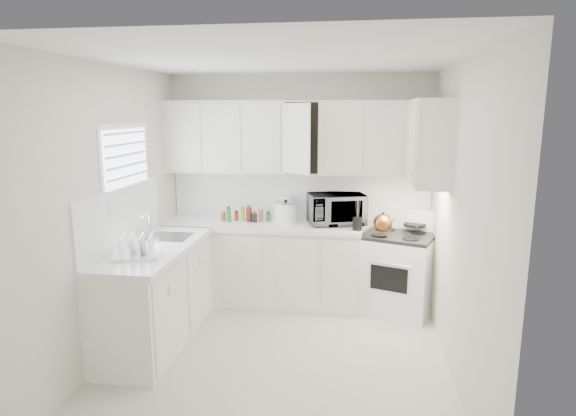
% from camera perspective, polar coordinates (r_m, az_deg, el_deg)
% --- Properties ---
extents(floor, '(3.20, 3.20, 0.00)m').
position_cam_1_polar(floor, '(4.60, -1.33, -17.23)').
color(floor, beige).
rests_on(floor, ground).
extents(ceiling, '(3.20, 3.20, 0.00)m').
position_cam_1_polar(ceiling, '(4.06, -1.50, 17.01)').
color(ceiling, white).
rests_on(ceiling, ground).
extents(wall_back, '(3.00, 0.00, 3.00)m').
position_cam_1_polar(wall_back, '(5.69, 1.32, 2.26)').
color(wall_back, beige).
rests_on(wall_back, ground).
extents(wall_front, '(3.00, 0.00, 3.00)m').
position_cam_1_polar(wall_front, '(2.63, -7.37, -8.72)').
color(wall_front, beige).
rests_on(wall_front, ground).
extents(wall_left, '(0.00, 3.20, 3.20)m').
position_cam_1_polar(wall_left, '(4.63, -20.04, -0.55)').
color(wall_left, beige).
rests_on(wall_left, ground).
extents(wall_right, '(0.00, 3.20, 3.20)m').
position_cam_1_polar(wall_right, '(4.16, 19.42, -1.80)').
color(wall_right, beige).
rests_on(wall_right, ground).
extents(window_blinds, '(0.06, 0.96, 1.06)m').
position_cam_1_polar(window_blinds, '(4.88, -18.10, 3.15)').
color(window_blinds, white).
rests_on(window_blinds, wall_left).
extents(lower_cabinets_back, '(2.22, 0.60, 0.90)m').
position_cam_1_polar(lower_cabinets_back, '(5.66, -3.04, -6.65)').
color(lower_cabinets_back, beige).
rests_on(lower_cabinets_back, floor).
extents(lower_cabinets_left, '(0.60, 1.60, 0.90)m').
position_cam_1_polar(lower_cabinets_left, '(4.91, -15.11, -9.94)').
color(lower_cabinets_left, beige).
rests_on(lower_cabinets_left, floor).
extents(countertop_back, '(2.24, 0.64, 0.05)m').
position_cam_1_polar(countertop_back, '(5.53, -3.12, -2.00)').
color(countertop_back, silver).
rests_on(countertop_back, lower_cabinets_back).
extents(countertop_left, '(0.64, 1.62, 0.05)m').
position_cam_1_polar(countertop_left, '(4.75, -15.29, -4.61)').
color(countertop_left, silver).
rests_on(countertop_left, lower_cabinets_left).
extents(backsplash_back, '(2.98, 0.02, 0.55)m').
position_cam_1_polar(backsplash_back, '(5.69, 1.30, 1.50)').
color(backsplash_back, silver).
rests_on(backsplash_back, wall_back).
extents(backsplash_left, '(0.02, 1.60, 0.55)m').
position_cam_1_polar(backsplash_left, '(4.81, -18.76, -0.95)').
color(backsplash_left, silver).
rests_on(backsplash_left, wall_left).
extents(upper_cabinets_back, '(3.00, 0.33, 0.80)m').
position_cam_1_polar(upper_cabinets_back, '(5.50, 1.11, 4.05)').
color(upper_cabinets_back, beige).
rests_on(upper_cabinets_back, wall_back).
extents(upper_cabinets_right, '(0.33, 0.90, 0.80)m').
position_cam_1_polar(upper_cabinets_right, '(4.89, 15.89, 2.70)').
color(upper_cabinets_right, beige).
rests_on(upper_cabinets_right, wall_right).
extents(sink, '(0.42, 0.38, 0.30)m').
position_cam_1_polar(sink, '(5.03, -13.80, -1.96)').
color(sink, gray).
rests_on(sink, countertop_left).
extents(stove, '(0.89, 0.81, 1.13)m').
position_cam_1_polar(stove, '(5.51, 12.60, -6.21)').
color(stove, white).
rests_on(stove, floor).
extents(tea_kettle, '(0.27, 0.23, 0.23)m').
position_cam_1_polar(tea_kettle, '(5.22, 10.98, -1.55)').
color(tea_kettle, '#995429').
rests_on(tea_kettle, stove).
extents(frying_pan, '(0.26, 0.42, 0.04)m').
position_cam_1_polar(frying_pan, '(5.58, 14.51, -1.82)').
color(frying_pan, black).
rests_on(frying_pan, stove).
extents(microwave, '(0.68, 0.50, 0.41)m').
position_cam_1_polar(microwave, '(5.46, 5.66, 0.27)').
color(microwave, gray).
rests_on(microwave, countertop_back).
extents(rice_cooker, '(0.32, 0.32, 0.26)m').
position_cam_1_polar(rice_cooker, '(5.52, -0.27, -0.35)').
color(rice_cooker, white).
rests_on(rice_cooker, countertop_back).
extents(paper_towel, '(0.12, 0.12, 0.27)m').
position_cam_1_polar(paper_towel, '(5.64, -0.05, -0.05)').
color(paper_towel, white).
rests_on(paper_towel, countertop_back).
extents(utensil_crock, '(0.12, 0.12, 0.33)m').
position_cam_1_polar(utensil_crock, '(5.20, 8.09, -0.81)').
color(utensil_crock, black).
rests_on(utensil_crock, countertop_back).
extents(dish_rack, '(0.47, 0.40, 0.22)m').
position_cam_1_polar(dish_rack, '(4.42, -17.31, -4.13)').
color(dish_rack, white).
rests_on(dish_rack, countertop_left).
extents(spice_left_0, '(0.06, 0.06, 0.13)m').
position_cam_1_polar(spice_left_0, '(5.74, -7.38, -0.66)').
color(spice_left_0, '#9E4C2B').
rests_on(spice_left_0, countertop_back).
extents(spice_left_1, '(0.06, 0.06, 0.13)m').
position_cam_1_polar(spice_left_1, '(5.63, -6.89, -0.87)').
color(spice_left_1, '#2B7426').
rests_on(spice_left_1, countertop_back).
extents(spice_left_2, '(0.06, 0.06, 0.13)m').
position_cam_1_polar(spice_left_2, '(5.70, -5.92, -0.70)').
color(spice_left_2, '#AB2D16').
rests_on(spice_left_2, countertop_back).
extents(spice_left_3, '(0.06, 0.06, 0.13)m').
position_cam_1_polar(spice_left_3, '(5.60, -5.40, -0.92)').
color(spice_left_3, gold).
rests_on(spice_left_3, countertop_back).
extents(spice_left_4, '(0.06, 0.06, 0.13)m').
position_cam_1_polar(spice_left_4, '(5.66, -4.45, -0.75)').
color(spice_left_4, '#5D221A').
rests_on(spice_left_4, countertop_back).
extents(spice_left_5, '(0.06, 0.06, 0.13)m').
position_cam_1_polar(spice_left_5, '(5.56, -3.90, -0.97)').
color(spice_left_5, black).
rests_on(spice_left_5, countertop_back).
extents(spice_left_6, '(0.06, 0.06, 0.13)m').
position_cam_1_polar(spice_left_6, '(5.63, -2.96, -0.80)').
color(spice_left_6, '#9E4C2B').
rests_on(spice_left_6, countertop_back).
extents(spice_left_7, '(0.06, 0.06, 0.13)m').
position_cam_1_polar(spice_left_7, '(5.53, -2.38, -1.02)').
color(spice_left_7, '#2B7426').
rests_on(spice_left_7, countertop_back).
extents(sauce_right_0, '(0.06, 0.06, 0.19)m').
position_cam_1_polar(sauce_right_0, '(5.56, 7.07, -0.71)').
color(sauce_right_0, '#AB2D16').
rests_on(sauce_right_0, countertop_back).
extents(sauce_right_1, '(0.06, 0.06, 0.19)m').
position_cam_1_polar(sauce_right_1, '(5.50, 7.62, -0.86)').
color(sauce_right_1, gold).
rests_on(sauce_right_1, countertop_back).
extents(sauce_right_2, '(0.06, 0.06, 0.19)m').
position_cam_1_polar(sauce_right_2, '(5.56, 8.20, -0.75)').
color(sauce_right_2, '#5D221A').
rests_on(sauce_right_2, countertop_back).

